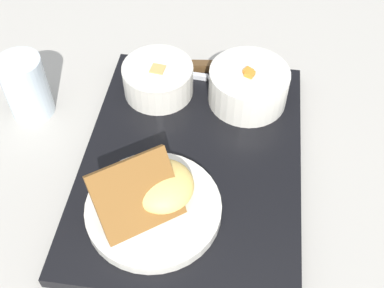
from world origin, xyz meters
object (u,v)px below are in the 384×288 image
object	(u,v)px
bowl_salad	(248,84)
bowl_soup	(158,77)
plate_main	(154,200)
spoon	(208,77)
knife	(199,67)
glass_water	(27,89)

from	to	relation	value
bowl_salad	bowl_soup	bearing A→B (deg)	-96.32
bowl_salad	plate_main	xyz separation A→B (m)	(0.22, -0.13, -0.01)
spoon	bowl_soup	bearing A→B (deg)	-148.62
bowl_soup	knife	size ratio (longest dim) A/B	0.58
knife	spoon	bearing A→B (deg)	-58.84
bowl_salad	spoon	distance (m)	0.08
knife	glass_water	distance (m)	0.29
bowl_soup	spoon	world-z (taller)	bowl_soup
bowl_soup	plate_main	bearing A→B (deg)	2.78
knife	bowl_salad	bearing A→B (deg)	-42.48
knife	spoon	distance (m)	0.03
glass_water	knife	bearing A→B (deg)	107.67
bowl_salad	bowl_soup	world-z (taller)	bowl_salad
spoon	glass_water	world-z (taller)	glass_water
bowl_salad	spoon	size ratio (longest dim) A/B	0.74
bowl_salad	glass_water	distance (m)	0.35
bowl_salad	bowl_soup	xyz separation A→B (m)	(-0.02, -0.15, -0.00)
bowl_soup	knife	distance (m)	0.09
bowl_salad	knife	xyz separation A→B (m)	(-0.07, -0.08, -0.03)
plate_main	bowl_soup	bearing A→B (deg)	-177.22
bowl_soup	spoon	size ratio (longest dim) A/B	0.67
bowl_soup	plate_main	xyz separation A→B (m)	(0.23, 0.01, -0.01)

